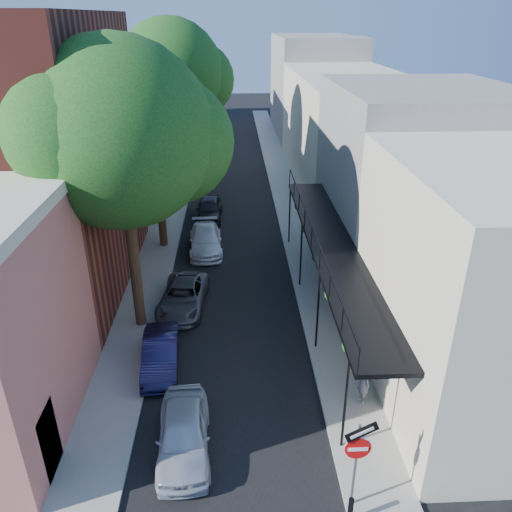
{
  "coord_description": "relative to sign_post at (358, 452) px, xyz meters",
  "views": [
    {
      "loc": [
        0.21,
        -7.94,
        11.8
      ],
      "look_at": [
        1.08,
        10.69,
        2.8
      ],
      "focal_mm": 35.0,
      "sensor_mm": 36.0,
      "label": 1
    }
  ],
  "objects": [
    {
      "name": "parked_car_c",
      "position": [
        -5.29,
        10.35,
        -1.46
      ],
      "size": [
        2.26,
        4.3,
        1.15
      ],
      "primitive_type": "imported",
      "rotation": [
        0.0,
        0.0,
        -0.09
      ],
      "color": "#4F5156",
      "rests_on": "ground"
    },
    {
      "name": "parked_car_b",
      "position": [
        -5.76,
        6.18,
        -1.45
      ],
      "size": [
        1.51,
        3.67,
        1.18
      ],
      "primitive_type": "imported",
      "rotation": [
        0.0,
        0.0,
        0.07
      ],
      "color": "#131238",
      "rests_on": "ground"
    },
    {
      "name": "oak_mid",
      "position": [
        -6.58,
        17.26,
        5.02
      ],
      "size": [
        6.6,
        6.0,
        10.2
      ],
      "color": "#322114",
      "rests_on": "ground"
    },
    {
      "name": "road_surface",
      "position": [
        -3.16,
        29.03,
        -2.03
      ],
      "size": [
        6.0,
        64.0,
        0.01
      ],
      "primitive_type": "cube",
      "color": "black",
      "rests_on": "ground"
    },
    {
      "name": "buildings_right",
      "position": [
        5.83,
        28.51,
        2.39
      ],
      "size": [
        9.8,
        55.0,
        10.0
      ],
      "color": "beige",
      "rests_on": "ground"
    },
    {
      "name": "oak_far",
      "position": [
        -6.51,
        26.3,
        6.22
      ],
      "size": [
        7.7,
        7.0,
        11.9
      ],
      "color": "#322114",
      "rests_on": "ground"
    },
    {
      "name": "parked_car_e",
      "position": [
        -4.56,
        21.14,
        -1.35
      ],
      "size": [
        1.71,
        4.05,
        1.37
      ],
      "primitive_type": "imported",
      "rotation": [
        0.0,
        0.0,
        -0.02
      ],
      "color": "black",
      "rests_on": "ground"
    },
    {
      "name": "sidewalk_right",
      "position": [
        0.84,
        29.03,
        -1.98
      ],
      "size": [
        2.0,
        64.0,
        0.12
      ],
      "primitive_type": "cube",
      "color": "gray",
      "rests_on": "ground"
    },
    {
      "name": "sidewalk_left",
      "position": [
        -7.16,
        29.03,
        -1.98
      ],
      "size": [
        2.0,
        64.0,
        0.12
      ],
      "primitive_type": "cube",
      "color": "gray",
      "rests_on": "ground"
    },
    {
      "name": "buildings_left",
      "position": [
        -12.46,
        27.79,
        2.9
      ],
      "size": [
        10.1,
        59.1,
        12.0
      ],
      "color": "#BE6D61",
      "rests_on": "ground"
    },
    {
      "name": "oak_near",
      "position": [
        -6.53,
        9.29,
        5.84
      ],
      "size": [
        7.48,
        6.8,
        11.42
      ],
      "color": "#322114",
      "rests_on": "ground"
    },
    {
      "name": "parked_car_d",
      "position": [
        -4.56,
        16.38,
        -1.41
      ],
      "size": [
        2.0,
        4.39,
        1.25
      ],
      "primitive_type": "imported",
      "rotation": [
        0.0,
        0.0,
        0.06
      ],
      "color": "white",
      "rests_on": "ground"
    },
    {
      "name": "pedestrian",
      "position": [
        1.23,
        3.93,
        -1.11
      ],
      "size": [
        0.45,
        0.63,
        1.61
      ],
      "primitive_type": "imported",
      "rotation": [
        0.0,
        0.0,
        1.69
      ],
      "color": "slate",
      "rests_on": "sidewalk_right"
    },
    {
      "name": "bollard",
      "position": [
        -0.16,
        -0.47,
        -1.52
      ],
      "size": [
        0.14,
        0.14,
        0.8
      ],
      "primitive_type": "cylinder",
      "color": "black",
      "rests_on": "sidewalk_right"
    },
    {
      "name": "sign_post",
      "position": [
        0.0,
        0.0,
        0.0
      ],
      "size": [
        0.89,
        0.17,
        2.99
      ],
      "color": "#595B60",
      "rests_on": "ground"
    },
    {
      "name": "parked_car_a",
      "position": [
        -4.58,
        2.17,
        -1.38
      ],
      "size": [
        1.76,
        3.91,
        1.3
      ],
      "primitive_type": "imported",
      "rotation": [
        0.0,
        0.0,
        0.06
      ],
      "color": "#B1B8C4",
      "rests_on": "ground"
    }
  ]
}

